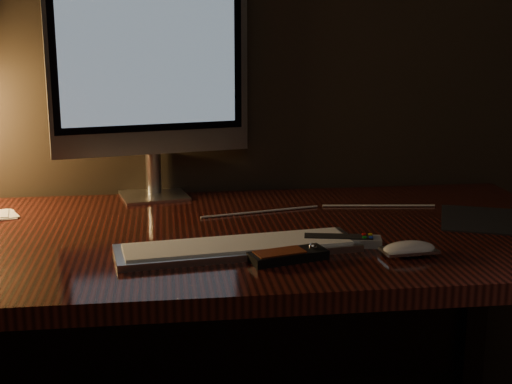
{
  "coord_description": "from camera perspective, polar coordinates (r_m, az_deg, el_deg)",
  "views": [
    {
      "loc": [
        -0.11,
        0.39,
        1.19
      ],
      "look_at": [
        0.07,
        1.73,
        0.86
      ],
      "focal_mm": 50.0,
      "sensor_mm": 36.0,
      "label": 1
    }
  ],
  "objects": [
    {
      "name": "cable",
      "position": [
        1.71,
        5.26,
        -1.43
      ],
      "size": [
        0.57,
        0.01,
        0.0
      ],
      "primitive_type": "cylinder",
      "rotation": [
        0.0,
        1.57,
        0.02
      ],
      "color": "white",
      "rests_on": "desk"
    },
    {
      "name": "tv_remote",
      "position": [
        1.45,
        6.6,
        -3.87
      ],
      "size": [
        0.18,
        0.08,
        0.02
      ],
      "rotation": [
        0.0,
        0.0,
        -0.2
      ],
      "color": "gray",
      "rests_on": "desk"
    },
    {
      "name": "media_remote",
      "position": [
        1.35,
        2.59,
        -5.08
      ],
      "size": [
        0.16,
        0.09,
        0.03
      ],
      "rotation": [
        0.0,
        0.0,
        0.27
      ],
      "color": "black",
      "rests_on": "desk"
    },
    {
      "name": "mouse",
      "position": [
        1.41,
        12.14,
        -4.62
      ],
      "size": [
        0.11,
        0.06,
        0.02
      ],
      "primitive_type": "ellipsoid",
      "rotation": [
        0.0,
        0.0,
        0.1
      ],
      "color": "white",
      "rests_on": "desk"
    },
    {
      "name": "desk",
      "position": [
        1.64,
        -3.3,
        -6.81
      ],
      "size": [
        1.6,
        0.75,
        0.75
      ],
      "color": "#3F140E",
      "rests_on": "ground"
    },
    {
      "name": "keyboard",
      "position": [
        1.4,
        -1.46,
        -4.42
      ],
      "size": [
        0.49,
        0.19,
        0.02
      ],
      "primitive_type": "cube",
      "rotation": [
        0.0,
        0.0,
        0.13
      ],
      "color": "silver",
      "rests_on": "desk"
    },
    {
      "name": "mousepad",
      "position": [
        1.7,
        19.3,
        -2.21
      ],
      "size": [
        0.34,
        0.31,
        0.0
      ],
      "primitive_type": "cube",
      "rotation": [
        0.0,
        0.0,
        -0.38
      ],
      "color": "black",
      "rests_on": "desk"
    },
    {
      "name": "monitor",
      "position": [
        1.8,
        -8.48,
        9.15
      ],
      "size": [
        0.49,
        0.17,
        0.52
      ],
      "rotation": [
        0.0,
        0.0,
        0.2
      ],
      "color": "silver",
      "rests_on": "desk"
    }
  ]
}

